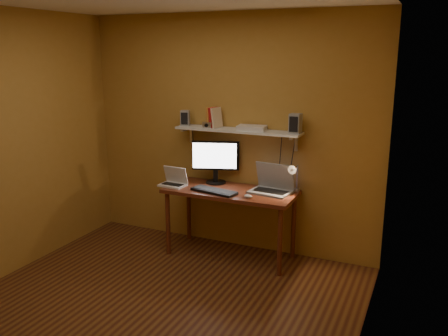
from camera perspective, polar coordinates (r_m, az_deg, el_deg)
The scene contains 14 objects.
room at distance 3.89m, azimuth -8.85°, elevation 0.53°, with size 3.44×3.24×2.64m.
desk at distance 5.08m, azimuth 0.76°, elevation -3.57°, with size 1.40×0.60×0.75m.
wall_shelf at distance 5.09m, azimuth 1.66°, elevation 4.51°, with size 1.40×0.25×0.21m.
monitor at distance 5.25m, azimuth -1.02°, elevation 1.01°, with size 0.51×0.28×0.48m.
laptop at distance 4.99m, azimuth 5.85°, elevation -2.00°, with size 0.45×0.35×0.30m.
netbook at distance 5.23m, azimuth -6.03°, elevation -1.49°, with size 0.29×0.22×0.21m.
keyboard at distance 4.97m, azimuth -1.21°, elevation -2.78°, with size 0.50×0.17×0.03m, color black.
mouse at distance 4.78m, azimuth 2.93°, elevation -3.41°, with size 0.09×0.06×0.03m, color silver.
desk_lamp at distance 4.90m, azimuth 8.46°, elevation -0.80°, with size 0.09×0.23×0.38m.
speaker_left at distance 5.35m, azimuth -4.69°, elevation 6.02°, with size 0.09×0.09×0.17m, color gray.
speaker_right at distance 4.87m, azimuth 8.58°, elevation 5.31°, with size 0.11×0.11×0.20m, color gray.
books at distance 5.19m, azimuth -1.20°, elevation 6.11°, with size 0.15×0.16×0.22m.
shelf_camera at distance 5.17m, azimuth -2.04°, elevation 5.18°, with size 0.11×0.05×0.06m.
router at distance 5.03m, azimuth 3.36°, elevation 4.84°, with size 0.30×0.20×0.05m, color silver.
Camera 1 is at (2.08, -3.17, 2.19)m, focal length 38.00 mm.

